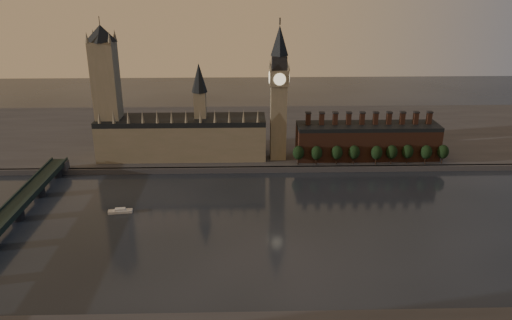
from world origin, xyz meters
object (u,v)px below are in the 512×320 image
(victoria_tower, at_px, (107,89))
(westminster_bridge, at_px, (2,224))
(big_ben, at_px, (279,92))
(river_boat, at_px, (120,211))

(victoria_tower, xyz_separation_m, westminster_bridge, (-35.00, -117.70, -51.65))
(big_ben, bearing_deg, victoria_tower, 177.80)
(river_boat, bearing_deg, big_ben, 32.05)
(big_ben, distance_m, river_boat, 146.07)
(westminster_bridge, bearing_deg, big_ben, 34.33)
(victoria_tower, bearing_deg, big_ben, -2.20)
(victoria_tower, height_order, river_boat, victoria_tower)
(big_ben, xyz_separation_m, westminster_bridge, (-165.00, -112.70, -49.39))
(victoria_tower, height_order, westminster_bridge, victoria_tower)
(big_ben, bearing_deg, river_boat, -140.87)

